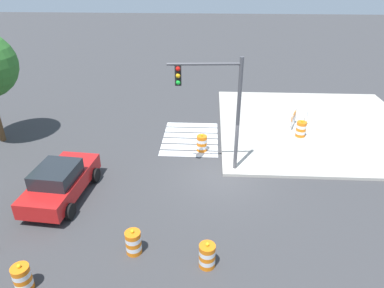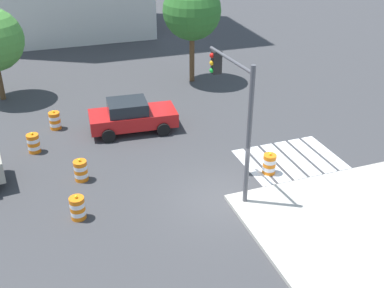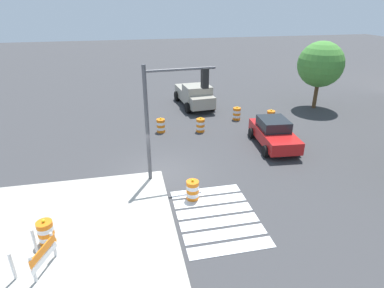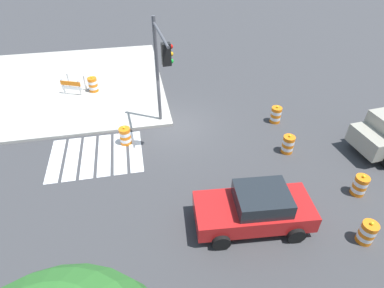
{
  "view_description": "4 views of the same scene",
  "coord_description": "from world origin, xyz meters",
  "px_view_note": "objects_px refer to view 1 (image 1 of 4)",
  "views": [
    {
      "loc": [
        -14.21,
        0.73,
        9.21
      ],
      "look_at": [
        0.21,
        1.5,
        1.63
      ],
      "focal_mm": 32.52,
      "sensor_mm": 36.0,
      "label": 1
    },
    {
      "loc": [
        -6.38,
        -13.97,
        10.8
      ],
      "look_at": [
        -0.33,
        2.85,
        1.06
      ],
      "focal_mm": 43.93,
      "sensor_mm": 36.0,
      "label": 2
    },
    {
      "loc": [
        14.22,
        -1.44,
        8.14
      ],
      "look_at": [
        0.27,
        1.55,
        1.64
      ],
      "focal_mm": 29.81,
      "sensor_mm": 36.0,
      "label": 3
    },
    {
      "loc": [
        1.73,
        14.19,
        9.74
      ],
      "look_at": [
        -0.42,
        3.22,
        1.12
      ],
      "focal_mm": 29.59,
      "sensor_mm": 36.0,
      "label": 4
    }
  ],
  "objects_px": {
    "traffic_barrel_median_near": "(207,256)",
    "traffic_barrel_median_far": "(133,242)",
    "traffic_light_pole": "(214,96)",
    "traffic_barrel_near_corner": "(22,278)",
    "traffic_barrel_on_sidewalk": "(301,129)",
    "construction_barricade": "(296,119)",
    "traffic_barrel_far_curb": "(202,143)",
    "sports_car": "(60,182)"
  },
  "relations": [
    {
      "from": "traffic_barrel_median_near",
      "to": "traffic_barrel_median_far",
      "type": "relative_size",
      "value": 1.0
    },
    {
      "from": "traffic_light_pole",
      "to": "traffic_barrel_near_corner",
      "type": "bearing_deg",
      "value": 141.18
    },
    {
      "from": "traffic_barrel_median_near",
      "to": "traffic_barrel_on_sidewalk",
      "type": "height_order",
      "value": "traffic_barrel_on_sidewalk"
    },
    {
      "from": "traffic_barrel_median_far",
      "to": "construction_barricade",
      "type": "height_order",
      "value": "construction_barricade"
    },
    {
      "from": "traffic_barrel_median_near",
      "to": "traffic_barrel_far_curb",
      "type": "height_order",
      "value": "same"
    },
    {
      "from": "traffic_barrel_median_near",
      "to": "traffic_light_pole",
      "type": "distance_m",
      "value": 7.02
    },
    {
      "from": "traffic_barrel_far_curb",
      "to": "traffic_barrel_median_far",
      "type": "bearing_deg",
      "value": 164.01
    },
    {
      "from": "construction_barricade",
      "to": "traffic_light_pole",
      "type": "xyz_separation_m",
      "value": [
        -5.08,
        5.11,
        3.19
      ]
    },
    {
      "from": "traffic_barrel_on_sidewalk",
      "to": "sports_car",
      "type": "bearing_deg",
      "value": 118.66
    },
    {
      "from": "sports_car",
      "to": "traffic_barrel_median_near",
      "type": "bearing_deg",
      "value": -119.24
    },
    {
      "from": "traffic_barrel_median_far",
      "to": "construction_barricade",
      "type": "distance_m",
      "value": 13.28
    },
    {
      "from": "traffic_barrel_near_corner",
      "to": "traffic_light_pole",
      "type": "distance_m",
      "value": 10.04
    },
    {
      "from": "traffic_barrel_on_sidewalk",
      "to": "construction_barricade",
      "type": "xyz_separation_m",
      "value": [
        1.22,
        0.05,
        0.12
      ]
    },
    {
      "from": "traffic_barrel_near_corner",
      "to": "traffic_barrel_median_far",
      "type": "height_order",
      "value": "same"
    },
    {
      "from": "traffic_barrel_on_sidewalk",
      "to": "construction_barricade",
      "type": "distance_m",
      "value": 1.23
    },
    {
      "from": "construction_barricade",
      "to": "traffic_barrel_median_far",
      "type": "bearing_deg",
      "value": 143.69
    },
    {
      "from": "traffic_barrel_median_near",
      "to": "traffic_barrel_median_far",
      "type": "xyz_separation_m",
      "value": [
        0.48,
        2.6,
        0.0
      ]
    },
    {
      "from": "traffic_barrel_median_near",
      "to": "traffic_barrel_median_far",
      "type": "distance_m",
      "value": 2.65
    },
    {
      "from": "traffic_barrel_median_far",
      "to": "construction_barricade",
      "type": "relative_size",
      "value": 0.71
    },
    {
      "from": "traffic_barrel_median_near",
      "to": "construction_barricade",
      "type": "xyz_separation_m",
      "value": [
        11.19,
        -5.26,
        0.27
      ]
    },
    {
      "from": "traffic_barrel_far_curb",
      "to": "traffic_barrel_on_sidewalk",
      "type": "height_order",
      "value": "traffic_barrel_on_sidewalk"
    },
    {
      "from": "traffic_barrel_median_far",
      "to": "traffic_barrel_far_curb",
      "type": "xyz_separation_m",
      "value": [
        7.67,
        -2.2,
        0.0
      ]
    },
    {
      "from": "traffic_barrel_median_near",
      "to": "construction_barricade",
      "type": "height_order",
      "value": "construction_barricade"
    },
    {
      "from": "traffic_light_pole",
      "to": "traffic_barrel_median_far",
      "type": "bearing_deg",
      "value": 153.9
    },
    {
      "from": "sports_car",
      "to": "traffic_barrel_far_curb",
      "type": "xyz_separation_m",
      "value": [
        4.57,
        -5.98,
        -0.36
      ]
    },
    {
      "from": "traffic_barrel_median_near",
      "to": "traffic_barrel_on_sidewalk",
      "type": "xyz_separation_m",
      "value": [
        9.97,
        -5.31,
        0.15
      ]
    },
    {
      "from": "traffic_barrel_near_corner",
      "to": "traffic_barrel_median_far",
      "type": "distance_m",
      "value": 3.59
    },
    {
      "from": "sports_car",
      "to": "construction_barricade",
      "type": "bearing_deg",
      "value": -56.84
    },
    {
      "from": "traffic_barrel_on_sidewalk",
      "to": "traffic_barrel_near_corner",
      "type": "bearing_deg",
      "value": 135.35
    },
    {
      "from": "traffic_barrel_near_corner",
      "to": "traffic_barrel_on_sidewalk",
      "type": "bearing_deg",
      "value": -44.65
    },
    {
      "from": "traffic_barrel_near_corner",
      "to": "traffic_barrel_far_curb",
      "type": "height_order",
      "value": "same"
    },
    {
      "from": "sports_car",
      "to": "traffic_barrel_median_near",
      "type": "relative_size",
      "value": 4.36
    },
    {
      "from": "construction_barricade",
      "to": "traffic_barrel_near_corner",
      "type": "bearing_deg",
      "value": 138.42
    },
    {
      "from": "traffic_barrel_median_near",
      "to": "traffic_barrel_far_curb",
      "type": "relative_size",
      "value": 1.0
    },
    {
      "from": "sports_car",
      "to": "traffic_light_pole",
      "type": "xyz_separation_m",
      "value": [
        2.53,
        -6.54,
        3.1
      ]
    },
    {
      "from": "traffic_barrel_median_near",
      "to": "traffic_light_pole",
      "type": "relative_size",
      "value": 0.19
    },
    {
      "from": "traffic_barrel_near_corner",
      "to": "sports_car",
      "type": "bearing_deg",
      "value": 7.44
    },
    {
      "from": "traffic_barrel_on_sidewalk",
      "to": "construction_barricade",
      "type": "height_order",
      "value": "traffic_barrel_on_sidewalk"
    },
    {
      "from": "traffic_barrel_far_curb",
      "to": "construction_barricade",
      "type": "bearing_deg",
      "value": -61.82
    },
    {
      "from": "traffic_barrel_median_near",
      "to": "traffic_barrel_near_corner",
      "type": "bearing_deg",
      "value": 102.12
    },
    {
      "from": "traffic_barrel_near_corner",
      "to": "traffic_light_pole",
      "type": "relative_size",
      "value": 0.19
    },
    {
      "from": "construction_barricade",
      "to": "traffic_barrel_far_curb",
      "type": "bearing_deg",
      "value": 118.18
    }
  ]
}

